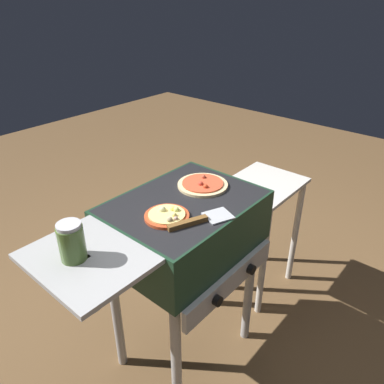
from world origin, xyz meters
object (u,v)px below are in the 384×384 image
object	(u,v)px
pizza_cheese	(167,215)
sauce_jar	(72,242)
grill	(183,231)
spatula	(201,220)
pizza_pepperoni	(203,184)
prep_table	(260,214)

from	to	relation	value
pizza_cheese	sauce_jar	xyz separation A→B (m)	(-0.37, 0.06, 0.06)
sauce_jar	grill	bearing A→B (deg)	-2.90
spatula	pizza_pepperoni	bearing A→B (deg)	37.56
pizza_cheese	sauce_jar	size ratio (longest dim) A/B	1.29
pizza_cheese	sauce_jar	bearing A→B (deg)	171.08
grill	pizza_pepperoni	world-z (taller)	pizza_pepperoni
pizza_cheese	spatula	size ratio (longest dim) A/B	0.66
grill	pizza_pepperoni	distance (m)	0.23
grill	pizza_cheese	bearing A→B (deg)	-165.10
pizza_pepperoni	prep_table	xyz separation A→B (m)	(0.51, -0.02, -0.39)
pizza_pepperoni	pizza_cheese	bearing A→B (deg)	-168.09
grill	sauce_jar	size ratio (longest dim) A/B	7.21
pizza_pepperoni	spatula	distance (m)	0.29
grill	spatula	xyz separation A→B (m)	(-0.06, -0.15, 0.15)
grill	prep_table	bearing A→B (deg)	0.37
pizza_cheese	prep_table	xyz separation A→B (m)	(0.80, 0.04, -0.39)
sauce_jar	pizza_pepperoni	bearing A→B (deg)	0.23
grill	prep_table	distance (m)	0.71
pizza_pepperoni	sauce_jar	size ratio (longest dim) A/B	1.67
pizza_pepperoni	sauce_jar	world-z (taller)	sauce_jar
spatula	prep_table	bearing A→B (deg)	11.60
pizza_cheese	spatula	distance (m)	0.13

